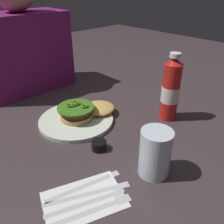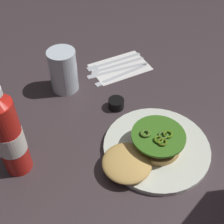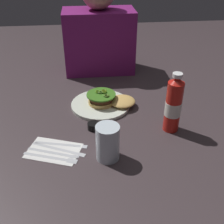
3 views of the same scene
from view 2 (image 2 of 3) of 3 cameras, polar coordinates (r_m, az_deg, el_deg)
The scene contains 11 objects.
ground_plane at distance 0.77m, azimuth -2.70°, elevation -5.57°, with size 3.00×3.00×0.00m, color #3B3033.
dinner_plate at distance 0.75m, azimuth 8.51°, elevation -6.70°, with size 0.26×0.26×0.01m, color silver.
burger_sandwich at distance 0.71m, azimuth 6.64°, elevation -6.99°, with size 0.22×0.14×0.05m.
ketchup_bottle at distance 0.67m, azimuth -19.22°, elevation -4.37°, with size 0.06×0.06×0.24m.
water_glass at distance 0.89m, azimuth -9.32°, elevation 7.84°, with size 0.08×0.08×0.13m, color silver.
condiment_cup at distance 0.84m, azimuth 0.80°, elevation 1.61°, with size 0.05×0.05×0.03m, color black.
napkin at distance 0.99m, azimuth 1.55°, elevation 8.62°, with size 0.18×0.12×0.00m, color white.
fork_utensil at distance 1.01m, azimuth -0.43°, elevation 9.58°, with size 0.19×0.08×0.00m.
spoon_utensil at distance 0.99m, azimuth -0.34°, elevation 8.70°, with size 0.19×0.08×0.00m.
butter_knife at distance 0.97m, azimuth 0.45°, elevation 8.05°, with size 0.20×0.10×0.00m.
steak_knife at distance 0.95m, azimuth 1.34°, elevation 7.11°, with size 0.19×0.06×0.00m.
Camera 2 is at (0.33, 0.36, 0.59)m, focal length 47.68 mm.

